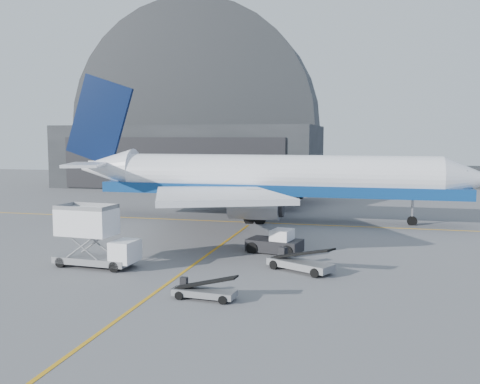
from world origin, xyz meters
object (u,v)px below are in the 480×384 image
(pushback_tug, at_px, (276,243))
(belt_loader_b, at_px, (300,263))
(catering_truck, at_px, (94,237))
(airliner, at_px, (260,178))
(belt_loader_a, at_px, (204,291))

(pushback_tug, relative_size, belt_loader_b, 0.94)
(catering_truck, bearing_deg, airliner, 77.65)
(catering_truck, bearing_deg, belt_loader_b, 12.87)
(catering_truck, relative_size, belt_loader_b, 1.26)
(pushback_tug, distance_m, belt_loader_b, 6.52)
(belt_loader_a, bearing_deg, pushback_tug, 86.28)
(airliner, relative_size, pushback_tug, 10.34)
(catering_truck, bearing_deg, pushback_tug, 37.19)
(airliner, xyz_separation_m, belt_loader_b, (7.83, -23.46, -4.40))
(airliner, distance_m, belt_loader_b, 25.12)
(airliner, bearing_deg, belt_loader_b, -71.54)
(pushback_tug, bearing_deg, catering_truck, -135.21)
(belt_loader_a, relative_size, belt_loader_b, 0.80)
(catering_truck, xyz_separation_m, belt_loader_a, (10.67, -5.83, -1.77))
(belt_loader_b, bearing_deg, airliner, 136.11)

